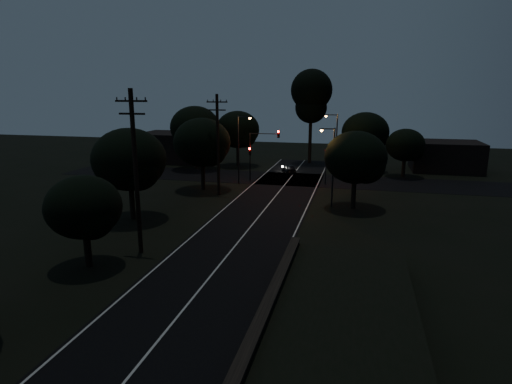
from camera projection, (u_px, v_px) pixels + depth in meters
The scene contains 21 objects.
road_surface at pixel (272, 200), 43.36m from camera, with size 60.00×70.00×0.03m.
utility_pole_mid at pixel (136, 170), 28.14m from camera, with size 2.20×0.30×11.00m.
utility_pole_far at pixel (218, 143), 44.28m from camera, with size 2.20×0.30×10.50m.
tree_left_b at pixel (85, 209), 26.09m from camera, with size 4.61×4.61×5.86m.
tree_left_c at pixel (131, 161), 35.78m from camera, with size 6.20×6.20×7.84m.
tree_left_d at pixel (204, 144), 46.64m from camera, with size 6.28×6.28×7.97m.
tree_far_nw at pixel (239, 131), 61.89m from camera, with size 6.30×6.30×7.98m.
tree_far_w at pixel (196, 128), 59.10m from camera, with size 6.89×6.89×8.78m.
tree_far_ne at pixel (367, 133), 57.79m from camera, with size 6.33×6.33×8.01m.
tree_far_e at pixel (407, 146), 54.13m from camera, with size 4.84×4.84×6.15m.
tree_right_a at pixel (358, 159), 39.23m from camera, with size 5.73×5.73×7.28m.
tall_pine at pixel (311, 96), 63.38m from camera, with size 6.14×6.14×13.95m.
building_left at pixel (174, 147), 67.14m from camera, with size 10.00×8.00×4.40m, color black.
building_right at pixel (446, 156), 59.03m from camera, with size 9.00×7.00×4.00m, color black.
signal_left at pixel (250, 158), 52.13m from camera, with size 0.28×0.35×4.10m.
signal_right at pixel (326, 161), 50.04m from camera, with size 0.28×0.35×4.10m.
signal_mast at pixel (264, 146), 51.40m from camera, with size 3.70×0.35×6.25m.
streetlight_a at pixel (240, 145), 49.99m from camera, with size 1.66×0.26×8.00m.
streetlight_b at pixel (335, 141), 53.25m from camera, with size 1.66×0.26×8.00m.
streetlight_c at pixel (331, 162), 39.96m from camera, with size 1.46×0.26×7.50m.
car at pixel (289, 169), 57.45m from camera, with size 1.39×3.45×1.17m, color black.
Camera 1 is at (8.20, -10.09, 10.87)m, focal length 30.00 mm.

